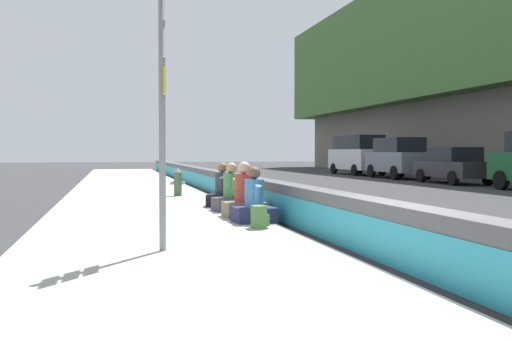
{
  "coord_description": "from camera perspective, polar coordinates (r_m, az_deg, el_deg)",
  "views": [
    {
      "loc": [
        -6.5,
        3.44,
        1.49
      ],
      "look_at": [
        11.17,
        -0.96,
        0.9
      ],
      "focal_mm": 40.51,
      "sensor_mm": 36.0,
      "label": 1
    }
  ],
  "objects": [
    {
      "name": "seated_person_far",
      "position": [
        14.39,
        -3.32,
        -2.18
      ],
      "size": [
        0.84,
        0.92,
        1.08
      ],
      "color": "black",
      "rests_on": "sidewalk_strip"
    },
    {
      "name": "seated_person_rear",
      "position": [
        13.29,
        -2.44,
        -2.48
      ],
      "size": [
        0.76,
        0.86,
        1.11
      ],
      "color": "#424247",
      "rests_on": "sidewalk_strip"
    },
    {
      "name": "sidewalk_strip",
      "position": [
        6.7,
        -7.0,
        -10.39
      ],
      "size": [
        80.0,
        4.4,
        0.14
      ],
      "primitive_type": "cube",
      "color": "#A8A59E",
      "rests_on": "ground_plane"
    },
    {
      "name": "route_sign_post",
      "position": [
        7.98,
        -9.22,
        7.18
      ],
      "size": [
        0.44,
        0.09,
        3.6
      ],
      "color": "gray",
      "rests_on": "sidewalk_strip"
    },
    {
      "name": "seated_person_foreground",
      "position": [
        11.08,
        -0.17,
        -3.41
      ],
      "size": [
        0.68,
        0.79,
        1.06
      ],
      "color": "#23284C",
      "rests_on": "sidewalk_strip"
    },
    {
      "name": "ground_plane",
      "position": [
        7.5,
        13.82,
        -9.65
      ],
      "size": [
        160.0,
        160.0,
        0.0
      ],
      "primitive_type": "plane",
      "color": "#353538",
      "rests_on": "ground"
    },
    {
      "name": "parked_car_far",
      "position": [
        38.26,
        9.99,
        1.61
      ],
      "size": [
        5.16,
        2.22,
        2.56
      ],
      "color": "silver",
      "rests_on": "ground_plane"
    },
    {
      "name": "parked_car_midline",
      "position": [
        33.29,
        13.86,
        1.26
      ],
      "size": [
        4.86,
        2.19,
        2.28
      ],
      "color": "slate",
      "rests_on": "ground_plane"
    },
    {
      "name": "jersey_barrier",
      "position": [
        7.43,
        13.82,
        -6.44
      ],
      "size": [
        76.0,
        0.45,
        0.85
      ],
      "color": "#545456",
      "rests_on": "ground_plane"
    },
    {
      "name": "seated_person_middle",
      "position": [
        11.97,
        -1.18,
        -2.89
      ],
      "size": [
        0.74,
        0.84,
        1.15
      ],
      "color": "#706651",
      "rests_on": "sidewalk_strip"
    },
    {
      "name": "fire_hydrant",
      "position": [
        17.91,
        -7.73,
        -1.05
      ],
      "size": [
        0.26,
        0.46,
        0.88
      ],
      "color": "#47663D",
      "rests_on": "sidewalk_strip"
    },
    {
      "name": "parked_car_fourth",
      "position": [
        28.53,
        18.92,
        0.49
      ],
      "size": [
        4.56,
        2.07,
        1.71
      ],
      "color": "#28282D",
      "rests_on": "ground_plane"
    },
    {
      "name": "backpack",
      "position": [
        10.24,
        0.34,
        -4.63
      ],
      "size": [
        0.32,
        0.28,
        0.4
      ],
      "color": "#4C7A3D",
      "rests_on": "sidewalk_strip"
    }
  ]
}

